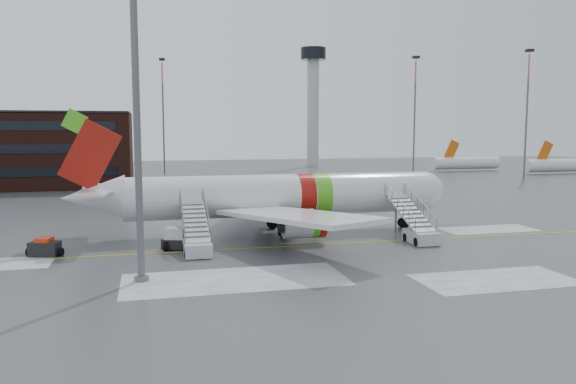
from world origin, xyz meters
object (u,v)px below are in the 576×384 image
object	(u,v)px
airliner	(273,196)
pushback_tug	(180,240)
airstair_fwd	(417,229)
baggage_tractor	(45,248)
light_mast_near	(136,96)
airstair_aft	(196,239)

from	to	relation	value
airliner	pushback_tug	size ratio (longest dim) A/B	10.37
airliner	airstair_fwd	bearing A→B (deg)	-30.53
airstair_fwd	baggage_tractor	bearing A→B (deg)	176.84
baggage_tractor	light_mast_near	world-z (taller)	light_mast_near
light_mast_near	pushback_tug	bearing A→B (deg)	72.23
pushback_tug	baggage_tractor	world-z (taller)	pushback_tug
airstair_aft	baggage_tractor	bearing A→B (deg)	171.64
airstair_fwd	pushback_tug	xyz separation A→B (m)	(-19.65, 1.69, -0.30)
airstair_aft	airstair_fwd	bearing A→B (deg)	0.00
airstair_aft	baggage_tractor	world-z (taller)	airstair_aft
airliner	pushback_tug	world-z (taller)	airliner
airstair_aft	pushback_tug	xyz separation A→B (m)	(-1.15, 1.69, -0.30)
pushback_tug	light_mast_near	xyz separation A→B (m)	(-2.87, -8.94, 10.71)
airstair_aft	baggage_tractor	distance (m)	11.27
airliner	pushback_tug	bearing A→B (deg)	-150.51
airstair_fwd	airstair_aft	size ratio (longest dim) A/B	1.00
airstair_aft	light_mast_near	distance (m)	13.31
pushback_tug	airstair_fwd	bearing A→B (deg)	-4.93
airstair_aft	light_mast_near	bearing A→B (deg)	-118.98
airstair_fwd	pushback_tug	world-z (taller)	airstair_fwd
airliner	airstair_aft	distance (m)	10.16
airstair_aft	airliner	bearing A→B (deg)	41.40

